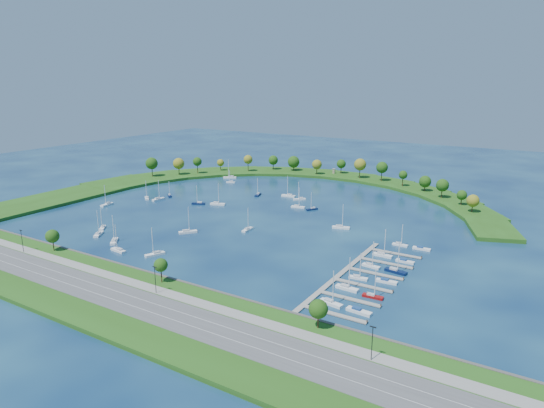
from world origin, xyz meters
The scene contains 39 objects.
ground centered at (0.00, 0.00, 0.00)m, with size 700.00×700.00×0.00m, color #081A45.
south_shoreline centered at (0.03, -122.88, 1.00)m, with size 420.00×43.10×11.60m.
breakwater centered at (-46.33, 48.72, 0.99)m, with size 286.74×247.64×2.00m.
breakwater_trees centered at (-17.61, 87.59, 10.50)m, with size 237.31×95.57×15.02m.
harbor_tower centered at (-6.76, 118.82, 3.98)m, with size 2.60×2.60×3.84m.
dock_system centered at (85.30, -61.00, 0.35)m, with size 24.28×82.00×1.60m.
moored_boat_0 centered at (-30.42, -1.46, 0.96)m, with size 9.57×5.63×13.59m.
moored_boat_1 centered at (-0.42, -84.95, 0.94)m, with size 5.76×9.09×12.98m.
moored_boat_2 centered at (53.75, -6.14, 0.94)m, with size 9.31×5.13×13.19m.
moored_boat_3 centered at (-71.93, 67.83, 1.00)m, with size 10.00×7.80×14.80m.
moored_boat_4 centered at (-87.61, -37.97, 0.94)m, with size 3.48×9.07×13.00m.
moored_boat_5 centered at (-41.43, -6.45, 0.90)m, with size 8.26×5.72×11.92m.
moored_boat_6 centered at (-3.24, 39.56, 0.97)m, with size 9.68×3.48×13.94m.
moored_boat_7 centered at (-44.66, -79.26, 0.93)m, with size 6.68×8.69×12.81m.
moored_boat_8 centered at (24.52, 18.58, 0.87)m, with size 5.62×7.29×10.76m.
moored_boat_9 centered at (-61.76, 54.83, 0.85)m, with size 6.66×4.44×9.57m.
moored_boat_10 centered at (-51.57, -71.11, 0.89)m, with size 6.55×7.37×11.36m.
moored_boat_11 centered at (14.25, -34.19, 0.90)m, with size 2.53×8.09×11.79m.
moored_boat_12 centered at (15.17, 18.35, 0.91)m, with size 8.66×4.08×12.27m.
moored_boat_13 centered at (6.93, 35.75, 0.90)m, with size 7.29×7.35×11.89m.
moored_boat_14 centered at (-18.14, -90.01, 0.92)m, with size 8.76×3.37×12.55m.
moored_boat_15 centered at (-29.52, -82.56, 0.94)m, with size 7.66×8.44×13.13m.
moored_boat_16 centered at (-71.04, -0.49, 0.86)m, with size 6.64×6.00×10.31m.
moored_boat_17 centered at (-78.55, -13.59, 0.90)m, with size 7.63×7.00×11.92m.
moored_boat_18 centered at (-70.20, -11.65, 0.93)m, with size 3.69×8.97×12.79m.
moored_boat_19 centered at (-9.19, -53.38, 0.95)m, with size 7.76×8.75×13.49m.
moored_boat_20 centered at (-22.42, 31.97, 0.90)m, with size 4.25×8.38×11.86m.
docked_boat_0 centered at (85.51, -87.69, 0.93)m, with size 8.92×3.78×12.71m.
docked_boat_1 centered at (95.97, -88.29, 0.65)m, with size 8.91×3.21×1.78m.
docked_boat_2 centered at (85.51, -73.53, 0.93)m, with size 8.90×2.98×12.88m.
docked_boat_3 centered at (96.03, -75.08, 0.88)m, with size 7.62×2.47×11.07m.
docked_boat_4 centered at (85.54, -62.29, 0.87)m, with size 7.52×2.85×10.78m.
docked_boat_5 centered at (95.98, -59.93, 0.61)m, with size 8.24×2.72×1.66m.
docked_boat_6 centered at (85.53, -48.19, 0.89)m, with size 7.96×3.19×11.37m.
docked_boat_7 centered at (96.00, -48.44, 0.94)m, with size 9.27×3.80×13.23m.
docked_boat_8 centered at (85.51, -33.70, 0.93)m, with size 8.68×2.73×12.64m.
docked_boat_9 centered at (95.99, -35.70, 0.58)m, with size 7.83×2.37×1.59m.
docked_boat_10 centered at (87.94, -16.11, 0.87)m, with size 7.20×2.23×10.49m.
docked_boat_11 centered at (97.88, -16.26, 0.60)m, with size 8.01×2.46×1.62m.
Camera 1 is at (146.89, -226.92, 75.80)m, focal length 31.59 mm.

